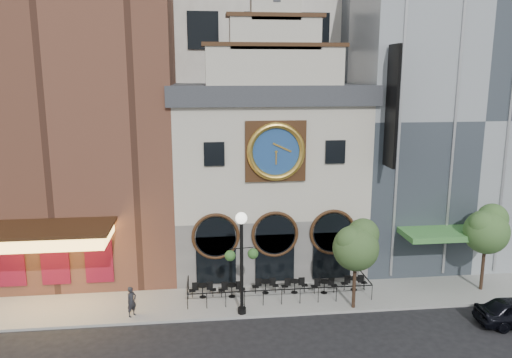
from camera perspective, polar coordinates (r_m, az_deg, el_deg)
The scene contains 16 objects.
ground at distance 28.31m, azimuth 3.36°, elevation -15.44°, with size 120.00×120.00×0.00m, color black.
sidewalk at distance 30.49m, azimuth 2.54°, elevation -13.18°, with size 44.00×5.00×0.15m, color gray.
clock_building at distance 33.47m, azimuth 1.21°, elevation 1.05°, with size 12.60×8.78×18.65m.
theater_building at distance 35.74m, azimuth -20.76°, elevation 10.54°, with size 14.00×15.60×25.00m.
retail_building at distance 38.97m, azimuth 20.22°, elevation 7.00°, with size 14.00×14.40×20.00m.
cafe_railing at distance 30.27m, azimuth 2.55°, elevation -12.28°, with size 10.60×2.60×0.90m, color black, non-canonical shape.
bistro_0 at distance 30.06m, azimuth -6.12°, elevation -12.49°, with size 1.58×0.68×0.90m.
bistro_1 at distance 29.99m, azimuth -2.78°, elevation -12.49°, with size 1.58×0.68×0.90m.
bistro_2 at distance 30.42m, azimuth 1.09°, elevation -12.11°, with size 1.58×0.68×0.90m.
bistro_3 at distance 30.56m, azimuth 4.43°, elevation -12.03°, with size 1.58×0.68×0.90m.
bistro_4 at distance 30.69m, azimuth 7.81°, elevation -12.00°, with size 1.58×0.68×0.90m.
bistro_5 at distance 31.40m, azimuth 11.14°, elevation -11.55°, with size 1.58×0.68×0.90m.
pedestrian at distance 28.46m, azimuth -14.03°, elevation -13.43°, with size 0.61×0.40×1.67m, color black.
lamppost at distance 26.89m, azimuth -1.67°, elevation -8.32°, with size 1.83×0.74×5.74m.
tree_left at distance 28.08m, azimuth 11.42°, elevation -7.30°, with size 2.63×2.54×5.07m.
tree_right at distance 32.79m, azimuth 24.90°, elevation -5.12°, with size 2.74×2.64×5.28m.
Camera 1 is at (-4.45, -24.74, 13.02)m, focal length 35.00 mm.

